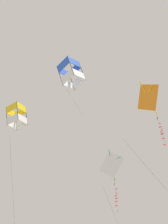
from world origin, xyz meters
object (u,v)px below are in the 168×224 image
at_px(kite_diamond_near_right, 148,98).
at_px(kite_box_highest, 71,73).
at_px(kite_box_mid_left, 17,116).
at_px(kite_diamond_far_centre, 112,165).

bearing_deg(kite_diamond_near_right, kite_box_highest, -162.00).
height_order(kite_box_mid_left, kite_diamond_far_centre, kite_box_mid_left).
bearing_deg(kite_diamond_far_centre, kite_diamond_near_right, -42.15).
bearing_deg(kite_box_mid_left, kite_box_highest, 24.48).
xyz_separation_m(kite_diamond_near_right, kite_box_mid_left, (-0.08, 9.40, 1.84)).
bearing_deg(kite_box_highest, kite_diamond_near_right, 20.24).
bearing_deg(kite_box_highest, kite_diamond_far_centre, 96.68).
xyz_separation_m(kite_diamond_near_right, kite_diamond_far_centre, (5.28, 3.89, -0.06)).
distance_m(kite_box_highest, kite_diamond_near_right, 8.84).
bearing_deg(kite_diamond_near_right, kite_diamond_far_centre, 151.71).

